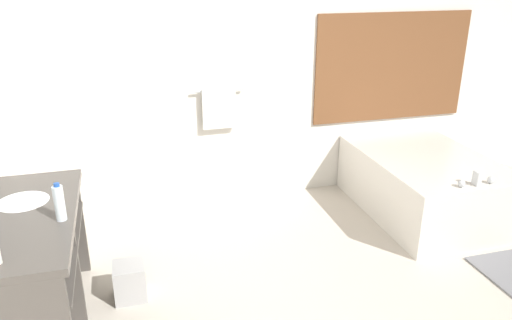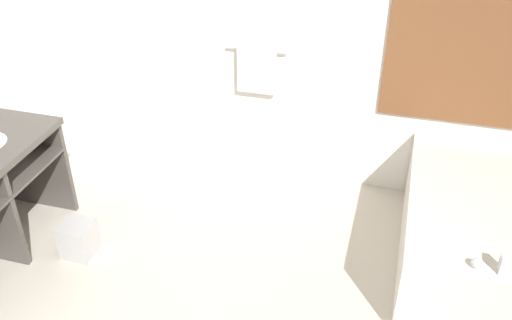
# 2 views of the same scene
# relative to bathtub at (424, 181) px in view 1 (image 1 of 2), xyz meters

# --- Properties ---
(wall_back_with_blinds) EXTENTS (7.40, 0.13, 2.70)m
(wall_back_with_blinds) POSITION_rel_bathtub_xyz_m (-1.48, 0.82, 1.03)
(wall_back_with_blinds) COLOR white
(wall_back_with_blinds) RESTS_ON ground_plane
(vanity_counter) EXTENTS (0.66, 1.35, 0.85)m
(vanity_counter) POSITION_rel_bathtub_xyz_m (-3.39, -0.83, 0.30)
(vanity_counter) COLOR #4C4742
(vanity_counter) RESTS_ON ground_plane
(bathtub) EXTENTS (1.08, 1.57, 0.69)m
(bathtub) POSITION_rel_bathtub_xyz_m (0.00, 0.00, 0.00)
(bathtub) COLOR silver
(bathtub) RESTS_ON ground_plane
(water_bottle_2) EXTENTS (0.06, 0.06, 0.24)m
(water_bottle_2) POSITION_rel_bathtub_xyz_m (-3.14, -0.97, 0.64)
(water_bottle_2) COLOR white
(water_bottle_2) RESTS_ON vanity_counter
(waste_bin) EXTENTS (0.22, 0.22, 0.27)m
(waste_bin) POSITION_rel_bathtub_xyz_m (-2.80, -0.64, -0.18)
(waste_bin) COLOR #B2B2B2
(waste_bin) RESTS_ON ground_plane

